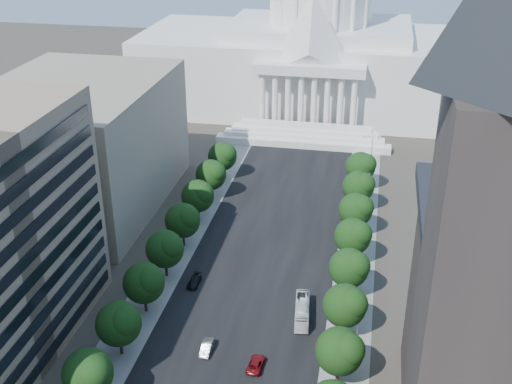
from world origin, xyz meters
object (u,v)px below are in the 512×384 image
Objects in this scene: car_silver at (207,348)px; city_bus at (302,311)px; car_dark_b at (194,281)px; car_red at (256,364)px.

city_bus is (14.56, 12.28, 0.68)m from car_silver.
car_dark_b is at bearing 157.88° from city_bus.
car_dark_b is at bearing 110.91° from car_silver.
car_dark_b is (-7.51, 18.81, -0.07)m from car_silver.
car_dark_b is (-16.37, 21.18, -0.00)m from car_red.
car_silver is 0.45× the size of city_bus.
car_silver reaches higher than car_dark_b.
city_bus reaches higher than car_dark_b.
car_dark_b is 23.03m from city_bus.
city_bus is (5.69, 14.66, 0.75)m from car_red.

